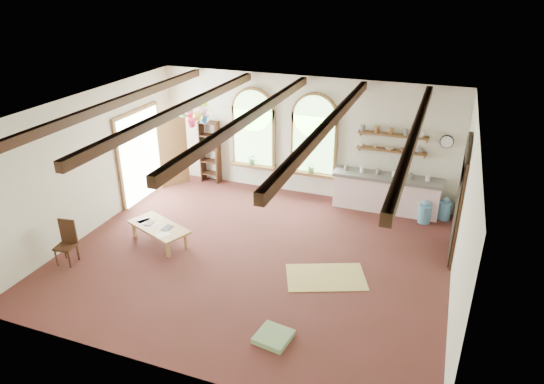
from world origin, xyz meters
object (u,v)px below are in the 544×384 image
at_px(side_chair, 67,251).
at_px(kitchen_counter, 386,193).
at_px(coffee_table, 159,228).
at_px(balloon_cluster, 196,112).

bearing_deg(side_chair, kitchen_counter, 39.33).
bearing_deg(kitchen_counter, coffee_table, -142.72).
xyz_separation_m(kitchen_counter, coffee_table, (-4.50, -3.43, -0.10)).
distance_m(coffee_table, side_chair, 1.93).
bearing_deg(coffee_table, kitchen_counter, 37.28).
relative_size(kitchen_counter, balloon_cluster, 2.31).
height_order(coffee_table, balloon_cluster, balloon_cluster).
xyz_separation_m(coffee_table, side_chair, (-1.36, -1.37, -0.10)).
relative_size(kitchen_counter, coffee_table, 1.65).
distance_m(kitchen_counter, balloon_cluster, 5.23).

